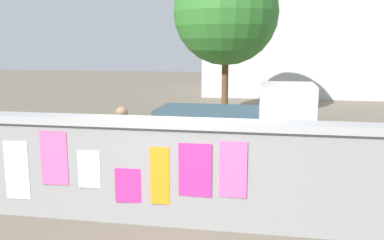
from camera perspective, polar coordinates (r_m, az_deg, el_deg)
The scene contains 8 objects.
ground at distance 14.21m, azimuth 5.03°, elevation -0.89°, with size 60.00×60.00×0.00m, color #6B6051.
poster_wall at distance 6.30m, azimuth -1.47°, elevation -7.02°, with size 7.54×0.42×1.64m.
auto_rickshaw_truck at distance 9.83m, azimuth 7.00°, elevation -0.52°, with size 3.63×1.58×1.85m.
motorcycle at distance 9.57m, azimuth -16.18°, elevation -3.81°, with size 1.90×0.56×0.87m.
bicycle_far at distance 7.56m, azimuth 22.29°, elevation -8.64°, with size 1.69×0.47×0.95m.
person_walking at distance 7.75m, azimuth -9.50°, elevation -2.79°, with size 0.39×0.39×1.62m.
tree_roadside at distance 15.78m, azimuth 4.66°, elevation 14.44°, with size 3.85×3.85×5.84m.
building_background at distance 25.34m, azimuth 14.73°, elevation 13.29°, with size 10.80×7.10×8.48m.
Camera 1 is at (1.20, -5.90, 2.69)m, focal length 38.99 mm.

